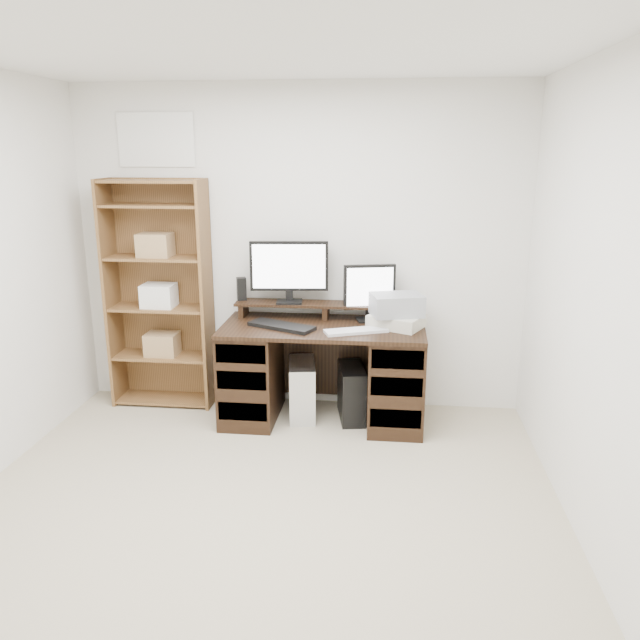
% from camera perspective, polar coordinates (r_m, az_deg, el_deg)
% --- Properties ---
extents(room, '(3.54, 4.04, 2.54)m').
position_cam_1_polar(room, '(2.97, -7.51, 0.28)').
color(room, '#BCAE91').
rests_on(room, ground).
extents(desk, '(1.50, 0.70, 0.75)m').
position_cam_1_polar(desk, '(4.73, 0.28, -4.70)').
color(desk, black).
rests_on(desk, ground).
extents(riser_shelf, '(1.40, 0.22, 0.12)m').
position_cam_1_polar(riser_shelf, '(4.80, 0.55, 1.25)').
color(riser_shelf, black).
rests_on(riser_shelf, desk).
extents(monitor_wide, '(0.60, 0.17, 0.47)m').
position_cam_1_polar(monitor_wide, '(4.77, -2.85, 4.72)').
color(monitor_wide, black).
rests_on(monitor_wide, riser_shelf).
extents(monitor_small, '(0.39, 0.18, 0.43)m').
position_cam_1_polar(monitor_small, '(4.72, 4.54, 2.72)').
color(monitor_small, black).
rests_on(monitor_small, desk).
extents(speaker, '(0.09, 0.09, 0.18)m').
position_cam_1_polar(speaker, '(4.91, -7.19, 2.85)').
color(speaker, black).
rests_on(speaker, riser_shelf).
extents(keyboard_black, '(0.52, 0.36, 0.03)m').
position_cam_1_polar(keyboard_black, '(4.56, -3.53, -0.56)').
color(keyboard_black, black).
rests_on(keyboard_black, desk).
extents(keyboard_white, '(0.47, 0.29, 0.02)m').
position_cam_1_polar(keyboard_white, '(4.45, 3.31, -1.00)').
color(keyboard_white, silver).
rests_on(keyboard_white, desk).
extents(mouse, '(0.10, 0.08, 0.03)m').
position_cam_1_polar(mouse, '(4.48, 7.43, -0.91)').
color(mouse, silver).
rests_on(mouse, desk).
extents(printer, '(0.45, 0.40, 0.09)m').
position_cam_1_polar(printer, '(4.60, 6.97, -0.10)').
color(printer, beige).
rests_on(printer, desk).
extents(basket, '(0.42, 0.34, 0.15)m').
position_cam_1_polar(basket, '(4.57, 7.02, 1.39)').
color(basket, gray).
rests_on(basket, printer).
extents(tower_silver, '(0.26, 0.46, 0.44)m').
position_cam_1_polar(tower_silver, '(4.86, -1.66, -6.33)').
color(tower_silver, silver).
rests_on(tower_silver, ground).
extents(tower_black, '(0.25, 0.44, 0.42)m').
position_cam_1_polar(tower_black, '(4.82, 2.90, -6.64)').
color(tower_black, black).
rests_on(tower_black, ground).
extents(bookshelf, '(0.80, 0.30, 1.80)m').
position_cam_1_polar(bookshelf, '(5.08, -14.42, 2.44)').
color(bookshelf, brown).
rests_on(bookshelf, ground).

